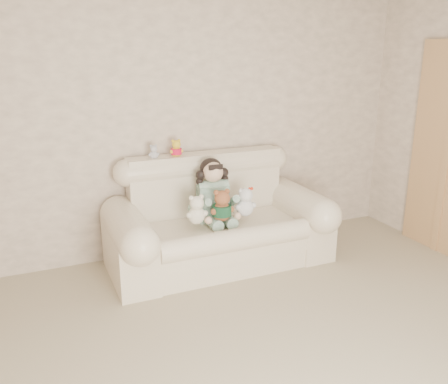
% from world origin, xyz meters
% --- Properties ---
extents(wall_back, '(4.50, 0.00, 4.50)m').
position_xyz_m(wall_back, '(0.00, 2.50, 1.30)').
color(wall_back, beige).
rests_on(wall_back, ground).
extents(sofa, '(2.10, 0.95, 1.03)m').
position_xyz_m(sofa, '(0.02, 2.00, 0.52)').
color(sofa, beige).
rests_on(sofa, floor).
extents(seated_child, '(0.41, 0.49, 0.62)m').
position_xyz_m(seated_child, '(-0.02, 2.08, 0.73)').
color(seated_child, '#246946').
rests_on(seated_child, sofa).
extents(brown_teddy, '(0.24, 0.20, 0.35)m').
position_xyz_m(brown_teddy, '(-0.03, 1.83, 0.68)').
color(brown_teddy, brown).
rests_on(brown_teddy, sofa).
extents(white_cat, '(0.24, 0.20, 0.33)m').
position_xyz_m(white_cat, '(0.22, 1.87, 0.67)').
color(white_cat, silver).
rests_on(white_cat, sofa).
extents(cream_teddy, '(0.22, 0.18, 0.32)m').
position_xyz_m(cream_teddy, '(-0.27, 1.85, 0.66)').
color(cream_teddy, white).
rests_on(cream_teddy, sofa).
extents(yellow_mini_bear, '(0.14, 0.11, 0.21)m').
position_xyz_m(yellow_mini_bear, '(-0.29, 2.35, 1.11)').
color(yellow_mini_bear, yellow).
rests_on(yellow_mini_bear, sofa).
extents(grey_mini_plush, '(0.13, 0.11, 0.17)m').
position_xyz_m(grey_mini_plush, '(-0.51, 2.35, 1.09)').
color(grey_mini_plush, silver).
rests_on(grey_mini_plush, sofa).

